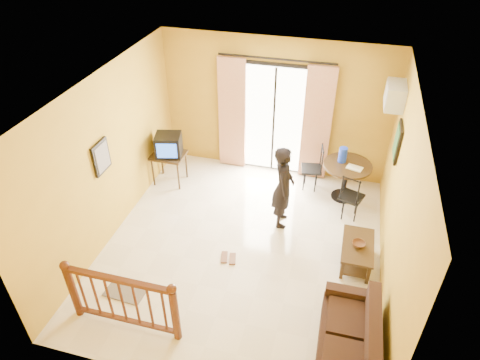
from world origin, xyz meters
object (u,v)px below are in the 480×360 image
(television, at_px, (169,145))
(sofa, at_px, (351,345))
(dining_table, at_px, (347,172))
(coffee_table, at_px, (357,251))
(standing_person, at_px, (283,187))

(television, distance_m, sofa, 4.87)
(television, bearing_deg, dining_table, -7.46)
(television, relative_size, dining_table, 0.63)
(television, height_order, dining_table, television)
(dining_table, xyz_separation_m, coffee_table, (0.31, -1.72, -0.34))
(television, distance_m, standing_person, 2.47)
(television, relative_size, sofa, 0.37)
(coffee_table, xyz_separation_m, sofa, (-0.00, -1.75, 0.02))
(standing_person, bearing_deg, sofa, -159.98)
(television, distance_m, dining_table, 3.44)
(television, xyz_separation_m, standing_person, (2.38, -0.66, -0.09))
(coffee_table, height_order, standing_person, standing_person)
(dining_table, bearing_deg, television, -173.76)
(coffee_table, bearing_deg, dining_table, 100.34)
(television, bearing_deg, coffee_table, -33.60)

